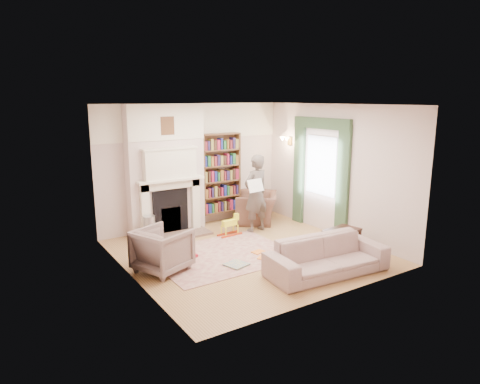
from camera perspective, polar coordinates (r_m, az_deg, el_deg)
floor at (r=8.34m, az=0.94°, el=-8.06°), size 4.50×4.50×0.00m
ceiling at (r=7.81m, az=1.01°, el=11.57°), size 4.50×4.50×0.00m
wall_back at (r=9.88m, az=-6.30°, el=3.53°), size 4.50×0.00×4.50m
wall_front at (r=6.25m, az=12.49°, el=-1.94°), size 4.50×0.00×4.50m
wall_left at (r=6.99m, az=-14.57°, el=-0.53°), size 0.00×4.50×4.50m
wall_right at (r=9.37m, az=12.51°, el=2.83°), size 0.00×4.50×4.50m
fireplace at (r=9.39m, az=-9.85°, el=2.88°), size 1.70×0.58×2.80m
bookcase at (r=10.10m, az=-2.64°, el=2.50°), size 1.00×0.24×1.85m
window at (r=9.63m, az=10.78°, el=3.46°), size 0.02×0.90×1.30m
curtain_left at (r=9.17m, az=13.56°, el=1.29°), size 0.07×0.32×2.40m
curtain_right at (r=10.16m, az=7.87°, el=2.60°), size 0.07×0.32×2.40m
pelmet at (r=9.51m, az=10.81°, el=8.99°), size 0.09×1.70×0.24m
wall_sconce at (r=10.27m, az=5.81°, el=6.70°), size 0.20×0.24×0.24m
rug at (r=8.19m, az=-2.36°, el=-8.41°), size 2.58×2.00×0.01m
armchair_reading at (r=10.26m, az=2.25°, el=-2.08°), size 1.39×1.41×0.69m
armchair_left at (r=7.50m, az=-10.30°, el=-7.59°), size 1.08×1.06×0.76m
sofa at (r=7.43m, az=11.53°, el=-8.40°), size 2.17×1.02×0.61m
man_reading at (r=9.41m, az=2.12°, el=-0.19°), size 0.68×0.49×1.72m
newspaper at (r=9.11m, az=2.08°, el=0.87°), size 0.41×0.17×0.27m
coffee_table at (r=8.53m, az=13.39°, el=-6.33°), size 0.76×0.56×0.45m
paraffin_heater at (r=9.05m, az=-11.96°, el=-4.81°), size 0.25×0.25×0.55m
rocking_horse at (r=9.24m, az=-1.40°, el=-4.46°), size 0.55×0.25×0.47m
board_game at (r=7.69m, az=-0.49°, el=-9.65°), size 0.43×0.43×0.03m
game_box_lid at (r=8.08m, az=-6.91°, el=-8.54°), size 0.35×0.28×0.05m
comic_annuals at (r=8.24m, az=3.63°, el=-8.20°), size 0.72×0.54×0.02m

